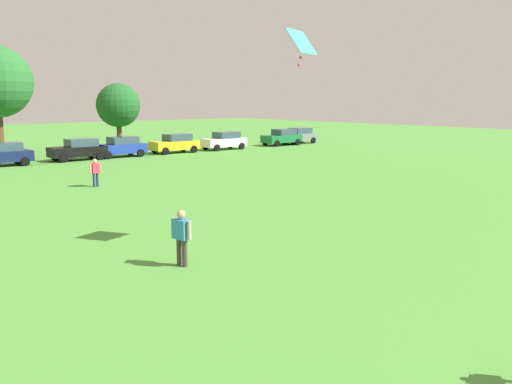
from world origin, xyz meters
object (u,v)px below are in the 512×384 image
(parked_car_green_7, at_px, (282,137))
(tree_far_right, at_px, (118,106))
(kite, at_px, (302,44))
(parked_car_yellow_5, at_px, (175,143))
(parked_car_black_3, at_px, (78,149))
(parked_car_white_6, at_px, (224,141))
(adult_bystander, at_px, (182,233))
(parked_car_navy_2, at_px, (1,154))
(bystander_near_trees, at_px, (95,170))
(parked_car_gray_8, at_px, (298,136))
(parked_car_blue_4, at_px, (120,147))

(parked_car_green_7, height_order, tree_far_right, tree_far_right)
(kite, distance_m, parked_car_yellow_5, 33.52)
(parked_car_black_3, distance_m, parked_car_white_6, 14.31)
(adult_bystander, distance_m, tree_far_right, 37.21)
(parked_car_navy_2, xyz_separation_m, parked_car_black_3, (5.86, 0.28, 0.00))
(parked_car_white_6, bearing_deg, bystander_near_trees, 35.56)
(kite, xyz_separation_m, parked_car_gray_8, (29.76, 30.55, -5.60))
(parked_car_black_3, distance_m, parked_car_gray_8, 24.84)
(parked_car_navy_2, xyz_separation_m, parked_car_gray_8, (30.69, 1.03, 0.00))
(kite, bearing_deg, parked_car_white_6, 57.16)
(parked_car_black_3, bearing_deg, parked_car_white_6, -179.95)
(tree_far_right, bearing_deg, parked_car_white_6, -29.96)
(parked_car_blue_4, relative_size, parked_car_green_7, 1.00)
(bystander_near_trees, relative_size, parked_car_white_6, 0.36)
(adult_bystander, height_order, parked_car_green_7, parked_car_green_7)
(bystander_near_trees, xyz_separation_m, parked_car_green_7, (26.53, 13.65, -0.06))
(bystander_near_trees, distance_m, parked_car_navy_2, 13.32)
(bystander_near_trees, xyz_separation_m, parked_car_yellow_5, (13.63, 13.72, -0.06))
(parked_car_white_6, bearing_deg, parked_car_black_3, 0.05)
(parked_car_white_6, bearing_deg, tree_far_right, -29.96)
(parked_car_blue_4, bearing_deg, bystander_near_trees, 58.76)
(parked_car_yellow_5, height_order, parked_car_white_6, same)
(parked_car_yellow_5, bearing_deg, adult_bystander, 58.49)
(parked_car_navy_2, height_order, parked_car_yellow_5, same)
(parked_car_navy_2, bearing_deg, adult_bystander, 83.81)
(adult_bystander, height_order, bystander_near_trees, adult_bystander)
(adult_bystander, distance_m, parked_car_black_3, 30.46)
(kite, relative_size, tree_far_right, 0.21)
(parked_car_blue_4, bearing_deg, kite, 74.04)
(parked_car_green_7, bearing_deg, parked_car_yellow_5, -0.31)
(kite, distance_m, parked_car_black_3, 30.72)
(parked_car_navy_2, relative_size, parked_car_green_7, 1.00)
(parked_car_yellow_5, relative_size, tree_far_right, 0.70)
(kite, distance_m, parked_car_gray_8, 43.02)
(parked_car_black_3, bearing_deg, parked_car_gray_8, -178.26)
(parked_car_gray_8, bearing_deg, parked_car_green_7, 12.33)
(tree_far_right, bearing_deg, kite, -107.40)
(parked_car_white_6, distance_m, parked_car_green_7, 7.57)
(parked_car_black_3, bearing_deg, tree_far_right, -140.69)
(adult_bystander, xyz_separation_m, kite, (4.05, -0.70, 5.48))
(parked_car_white_6, bearing_deg, adult_bystander, 51.34)
(parked_car_blue_4, bearing_deg, parked_car_navy_2, 2.20)
(bystander_near_trees, xyz_separation_m, parked_car_black_3, (4.65, 13.54, -0.06))
(parked_car_navy_2, bearing_deg, bystander_near_trees, 95.17)
(adult_bystander, distance_m, parked_car_white_6, 37.28)
(kite, relative_size, parked_car_white_6, 0.31)
(kite, distance_m, parked_car_green_7, 40.56)
(kite, bearing_deg, parked_car_black_3, 80.60)
(bystander_near_trees, bearing_deg, tree_far_right, 45.30)
(bystander_near_trees, height_order, parked_car_white_6, parked_car_white_6)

